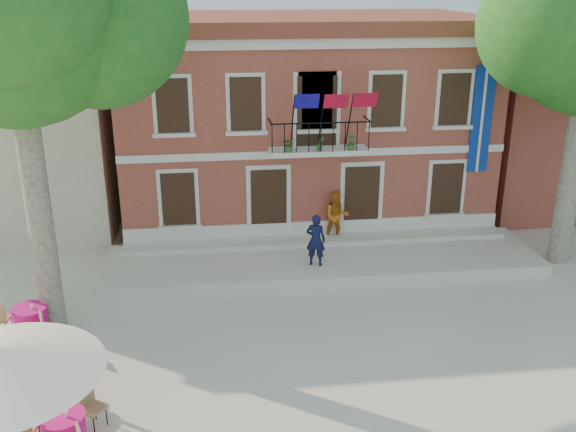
{
  "coord_description": "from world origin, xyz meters",
  "views": [
    {
      "loc": [
        -1.47,
        -14.38,
        8.74
      ],
      "look_at": [
        0.75,
        3.5,
        2.06
      ],
      "focal_mm": 40.0,
      "sensor_mm": 36.0,
      "label": 1
    }
  ],
  "objects_px": {
    "plane_tree_west": "(10,8)",
    "pedestrian_navy": "(316,240)",
    "cafe_table_1": "(64,430)",
    "cafe_table_0": "(33,384)",
    "cafe_table_3": "(30,320)",
    "pedestrian_orange": "(337,216)"
  },
  "relations": [
    {
      "from": "plane_tree_west",
      "to": "pedestrian_navy",
      "type": "bearing_deg",
      "value": 16.87
    },
    {
      "from": "pedestrian_navy",
      "to": "cafe_table_1",
      "type": "bearing_deg",
      "value": 68.69
    },
    {
      "from": "cafe_table_0",
      "to": "pedestrian_navy",
      "type": "bearing_deg",
      "value": 38.38
    },
    {
      "from": "pedestrian_orange",
      "to": "cafe_table_1",
      "type": "distance_m",
      "value": 11.76
    },
    {
      "from": "plane_tree_west",
      "to": "pedestrian_orange",
      "type": "distance_m",
      "value": 11.76
    },
    {
      "from": "pedestrian_orange",
      "to": "cafe_table_3",
      "type": "height_order",
      "value": "pedestrian_orange"
    },
    {
      "from": "pedestrian_navy",
      "to": "cafe_table_1",
      "type": "distance_m",
      "value": 9.63
    },
    {
      "from": "plane_tree_west",
      "to": "cafe_table_0",
      "type": "xyz_separation_m",
      "value": [
        0.3,
        -3.42,
        -7.69
      ]
    },
    {
      "from": "pedestrian_orange",
      "to": "cafe_table_3",
      "type": "bearing_deg",
      "value": -149.42
    },
    {
      "from": "pedestrian_navy",
      "to": "pedestrian_orange",
      "type": "distance_m",
      "value": 2.17
    },
    {
      "from": "pedestrian_navy",
      "to": "plane_tree_west",
      "type": "bearing_deg",
      "value": 35.88
    },
    {
      "from": "pedestrian_orange",
      "to": "cafe_table_3",
      "type": "relative_size",
      "value": 0.94
    },
    {
      "from": "plane_tree_west",
      "to": "cafe_table_3",
      "type": "height_order",
      "value": "plane_tree_west"
    },
    {
      "from": "pedestrian_navy",
      "to": "cafe_table_3",
      "type": "bearing_deg",
      "value": 38.01
    },
    {
      "from": "cafe_table_3",
      "to": "cafe_table_1",
      "type": "bearing_deg",
      "value": -69.19
    },
    {
      "from": "plane_tree_west",
      "to": "cafe_table_0",
      "type": "bearing_deg",
      "value": -84.94
    },
    {
      "from": "cafe_table_1",
      "to": "cafe_table_3",
      "type": "bearing_deg",
      "value": 110.81
    },
    {
      "from": "pedestrian_navy",
      "to": "cafe_table_0",
      "type": "relative_size",
      "value": 0.89
    },
    {
      "from": "pedestrian_orange",
      "to": "cafe_table_0",
      "type": "xyz_separation_m",
      "value": [
        -8.22,
        -7.6,
        -0.74
      ]
    },
    {
      "from": "cafe_table_1",
      "to": "cafe_table_3",
      "type": "height_order",
      "value": "same"
    },
    {
      "from": "cafe_table_0",
      "to": "cafe_table_3",
      "type": "xyz_separation_m",
      "value": [
        -0.77,
        2.95,
        0.0
      ]
    },
    {
      "from": "cafe_table_0",
      "to": "plane_tree_west",
      "type": "bearing_deg",
      "value": 95.06
    }
  ]
}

